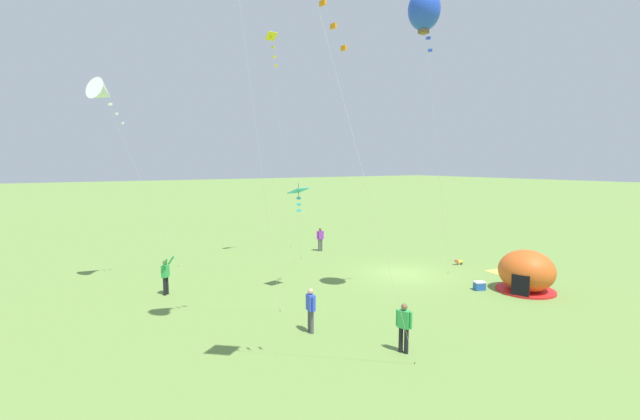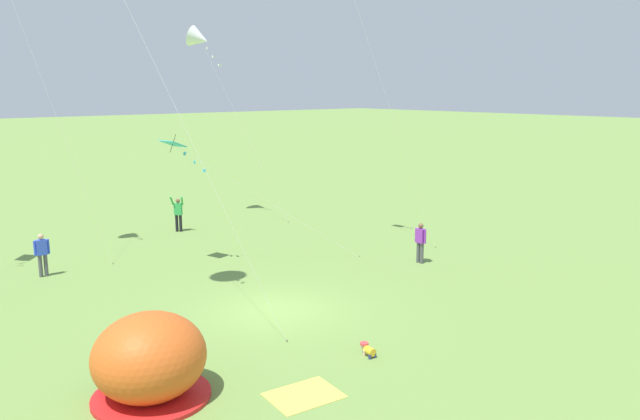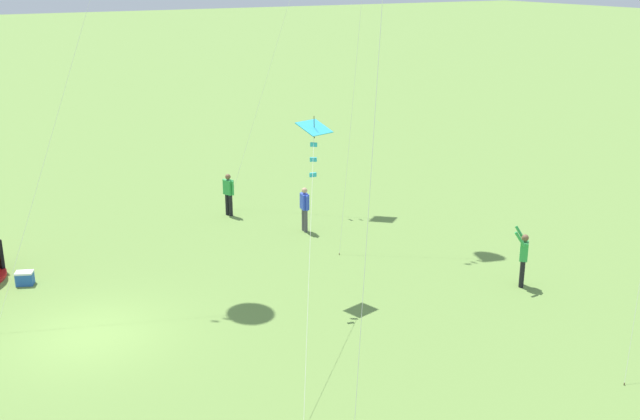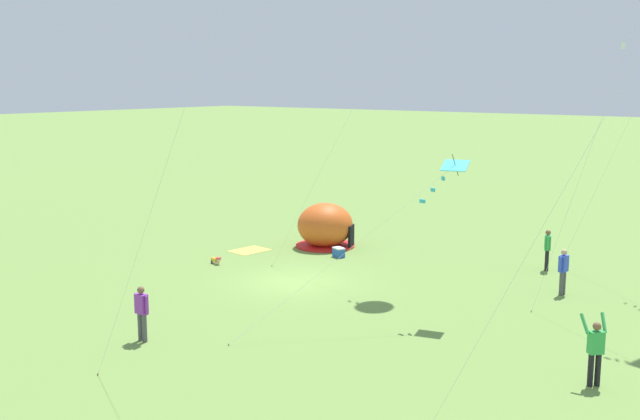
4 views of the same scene
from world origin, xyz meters
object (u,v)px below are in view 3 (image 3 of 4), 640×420
person_watching_sky (228,192)px  kite_cyan (314,137)px  person_with_toddler (523,256)px  person_near_tent (305,207)px  cooler_box (25,278)px

person_watching_sky → kite_cyan: 9.01m
person_with_toddler → person_near_tent: bearing=-155.2°
person_with_toddler → kite_cyan: size_ratio=0.26×
person_near_tent → kite_cyan: size_ratio=0.24×
person_watching_sky → kite_cyan: kite_cyan is taller
cooler_box → person_watching_sky: (-3.34, 8.29, 0.74)m
person_watching_sky → person_with_toddler: (10.96, 5.39, 0.03)m
cooler_box → person_with_toddler: bearing=60.9°
person_near_tent → person_with_toddler: size_ratio=0.91×
cooler_box → kite_cyan: kite_cyan is taller
person_near_tent → kite_cyan: (4.96, -2.27, 3.89)m
cooler_box → person_watching_sky: 8.97m
person_watching_sky → person_near_tent: bearing=29.5°
person_near_tent → person_watching_sky: 3.63m
kite_cyan → person_with_toddler: bearing=64.2°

